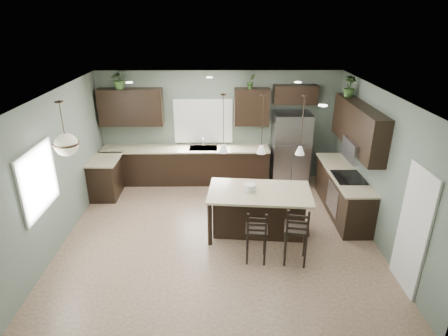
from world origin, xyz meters
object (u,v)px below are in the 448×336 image
(kitchen_island, at_px, (259,212))
(serving_dish, at_px, (249,188))
(bar_stool_right, at_px, (296,234))
(plant_back_left, at_px, (119,79))
(bar_stool_center, at_px, (256,235))
(refrigerator, at_px, (290,149))

(kitchen_island, bearing_deg, serving_dish, -180.00)
(serving_dish, height_order, bar_stool_right, bar_stool_right)
(kitchen_island, height_order, bar_stool_right, bar_stool_right)
(serving_dish, xyz_separation_m, plant_back_left, (-2.93, 2.52, 1.64))
(bar_stool_center, distance_m, plant_back_left, 5.02)
(kitchen_island, height_order, plant_back_left, plant_back_left)
(serving_dish, height_order, plant_back_left, plant_back_left)
(refrigerator, height_order, bar_stool_center, refrigerator)
(refrigerator, height_order, plant_back_left, plant_back_left)
(kitchen_island, bearing_deg, refrigerator, 72.18)
(refrigerator, xyz_separation_m, plant_back_left, (-4.12, 0.20, 1.71))
(kitchen_island, bearing_deg, plant_back_left, 146.21)
(refrigerator, bearing_deg, kitchen_island, -113.04)
(kitchen_island, distance_m, serving_dish, 0.57)
(kitchen_island, xyz_separation_m, bar_stool_right, (0.55, -0.94, 0.10))
(serving_dish, relative_size, bar_stool_right, 0.21)
(kitchen_island, distance_m, bar_stool_center, 0.90)
(serving_dish, bearing_deg, kitchen_island, -5.23)
(refrigerator, xyz_separation_m, bar_stool_center, (-1.12, -3.22, -0.41))
(kitchen_island, relative_size, bar_stool_center, 1.91)
(refrigerator, xyz_separation_m, kitchen_island, (-0.99, -2.33, -0.46))
(bar_stool_right, bearing_deg, plant_back_left, 146.79)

